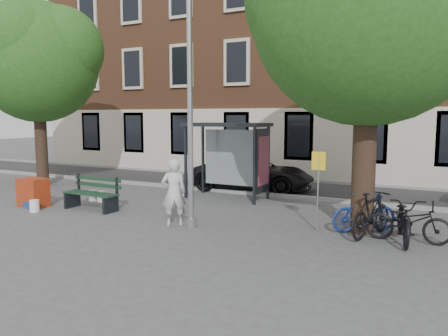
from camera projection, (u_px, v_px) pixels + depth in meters
ground at (191, 227)px, 11.27m from camera, size 90.00×90.00×0.00m
road at (283, 188)px, 17.44m from camera, size 40.00×4.00×0.01m
curb_near at (264, 194)px, 15.67m from camera, size 40.00×0.25×0.12m
curb_far at (298, 180)px, 19.20m from camera, size 40.00×0.25×0.12m
building_row at (326, 33)px, 21.92m from camera, size 30.00×8.00×14.00m
lamppost at (190, 119)px, 10.94m from camera, size 0.28×0.35×6.11m
tree_left at (35, 56)px, 17.29m from camera, size 5.18×4.86×7.40m
bus_shelter at (238, 143)px, 14.94m from camera, size 2.85×1.45×2.62m
painter at (174, 193)px, 11.31m from camera, size 0.76×0.73×1.75m
bench at (92, 195)px, 13.33m from camera, size 1.91×0.70×0.97m
bike_a at (408, 221)px, 9.86m from camera, size 1.85×0.71×0.96m
bike_b at (364, 212)px, 10.71m from camera, size 1.60×1.37×1.00m
bike_c at (404, 219)px, 9.89m from camera, size 1.07×2.13×1.07m
bike_d at (371, 214)px, 10.31m from camera, size 1.04×1.88×1.09m
car_dark at (253, 173)px, 16.88m from camera, size 4.88×2.74×1.29m
red_stand at (33, 192)px, 13.78m from camera, size 0.94×0.65×0.90m
blue_crate at (31, 204)px, 13.72m from camera, size 0.62×0.50×0.20m
bucket_a at (34, 206)px, 13.03m from camera, size 0.36×0.36×0.36m
bucket_b at (101, 196)px, 14.58m from camera, size 0.34×0.34×0.36m
bucket_c at (93, 195)px, 14.78m from camera, size 0.34×0.34×0.36m
notice_sign at (318, 173)px, 10.69m from camera, size 0.34×0.05×1.98m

